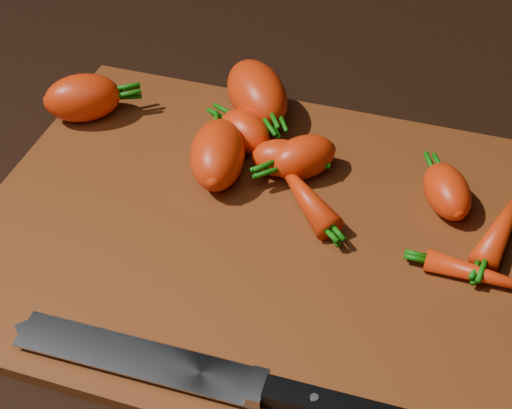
% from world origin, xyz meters
% --- Properties ---
extents(ground, '(2.00, 2.00, 0.01)m').
position_xyz_m(ground, '(0.00, 0.00, -0.01)').
color(ground, black).
extents(cutting_board, '(0.50, 0.40, 0.01)m').
position_xyz_m(cutting_board, '(0.00, 0.00, 0.01)').
color(cutting_board, '#5A2A0F').
rests_on(cutting_board, ground).
extents(carrot_0, '(0.09, 0.08, 0.05)m').
position_xyz_m(carrot_0, '(-0.22, 0.10, 0.04)').
color(carrot_0, red).
rests_on(carrot_0, cutting_board).
extents(carrot_1, '(0.07, 0.07, 0.04)m').
position_xyz_m(carrot_1, '(-0.04, 0.11, 0.03)').
color(carrot_1, red).
rests_on(carrot_1, cutting_board).
extents(carrot_2, '(0.11, 0.11, 0.06)m').
position_xyz_m(carrot_2, '(-0.05, 0.16, 0.04)').
color(carrot_2, red).
rests_on(carrot_2, cutting_board).
extents(carrot_3, '(0.07, 0.10, 0.05)m').
position_xyz_m(carrot_3, '(-0.05, 0.06, 0.04)').
color(carrot_3, red).
rests_on(carrot_3, cutting_board).
extents(carrot_4, '(0.08, 0.08, 0.04)m').
position_xyz_m(carrot_4, '(0.02, 0.08, 0.03)').
color(carrot_4, red).
rests_on(carrot_4, cutting_board).
extents(carrot_5, '(0.06, 0.05, 0.04)m').
position_xyz_m(carrot_5, '(0.00, 0.08, 0.03)').
color(carrot_5, red).
rests_on(carrot_5, cutting_board).
extents(carrot_6, '(0.06, 0.08, 0.04)m').
position_xyz_m(carrot_6, '(0.16, 0.08, 0.03)').
color(carrot_6, red).
rests_on(carrot_6, cutting_board).
extents(carrot_7, '(0.06, 0.13, 0.03)m').
position_xyz_m(carrot_7, '(0.22, 0.06, 0.02)').
color(carrot_7, red).
rests_on(carrot_7, cutting_board).
extents(carrot_8, '(0.11, 0.03, 0.02)m').
position_xyz_m(carrot_8, '(0.21, -0.01, 0.02)').
color(carrot_8, red).
rests_on(carrot_8, cutting_board).
extents(carrot_9, '(0.09, 0.10, 0.03)m').
position_xyz_m(carrot_9, '(0.03, 0.04, 0.03)').
color(carrot_9, red).
rests_on(carrot_9, cutting_board).
extents(knife, '(0.30, 0.04, 0.02)m').
position_xyz_m(knife, '(-0.02, -0.17, 0.02)').
color(knife, gray).
rests_on(knife, cutting_board).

